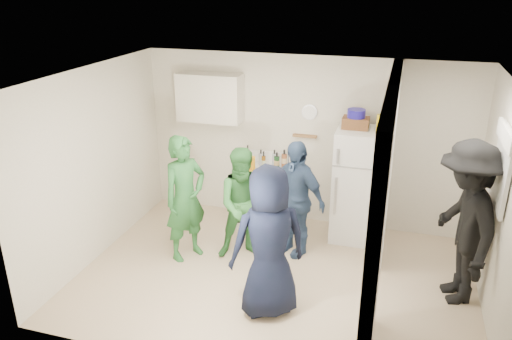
{
  "coord_description": "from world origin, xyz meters",
  "views": [
    {
      "loc": [
        1.29,
        -5.15,
        3.52
      ],
      "look_at": [
        -0.36,
        0.4,
        1.25
      ],
      "focal_mm": 35.0,
      "sensor_mm": 36.0,
      "label": 1
    }
  ],
  "objects_px": {
    "person_navy": "(269,243)",
    "stove": "(264,196)",
    "yellow_cup_stack_top": "(380,124)",
    "wicker_basket": "(356,123)",
    "blue_bowl": "(356,113)",
    "fridge": "(358,185)",
    "person_green_left": "(185,198)",
    "person_denim": "(295,198)",
    "person_green_center": "(245,204)",
    "person_nook": "(464,223)"
  },
  "relations": [
    {
      "from": "person_nook",
      "to": "stove",
      "type": "bearing_deg",
      "value": -127.2
    },
    {
      "from": "person_denim",
      "to": "person_navy",
      "type": "xyz_separation_m",
      "value": [
        0.01,
        -1.35,
        0.07
      ]
    },
    {
      "from": "fridge",
      "to": "person_green_center",
      "type": "height_order",
      "value": "fridge"
    },
    {
      "from": "person_navy",
      "to": "blue_bowl",
      "type": "bearing_deg",
      "value": -140.14
    },
    {
      "from": "fridge",
      "to": "person_nook",
      "type": "bearing_deg",
      "value": -41.44
    },
    {
      "from": "yellow_cup_stack_top",
      "to": "person_green_center",
      "type": "xyz_separation_m",
      "value": [
        -1.57,
        -0.83,
        -0.97
      ]
    },
    {
      "from": "person_navy",
      "to": "wicker_basket",
      "type": "bearing_deg",
      "value": -140.14
    },
    {
      "from": "person_green_left",
      "to": "person_denim",
      "type": "xyz_separation_m",
      "value": [
        1.33,
        0.52,
        -0.05
      ]
    },
    {
      "from": "wicker_basket",
      "to": "person_nook",
      "type": "relative_size",
      "value": 0.18
    },
    {
      "from": "yellow_cup_stack_top",
      "to": "person_green_left",
      "type": "xyz_separation_m",
      "value": [
        -2.3,
        -1.06,
        -0.89
      ]
    },
    {
      "from": "blue_bowl",
      "to": "person_navy",
      "type": "xyz_separation_m",
      "value": [
        -0.64,
        -2.04,
        -0.95
      ]
    },
    {
      "from": "fridge",
      "to": "wicker_basket",
      "type": "bearing_deg",
      "value": 153.43
    },
    {
      "from": "stove",
      "to": "yellow_cup_stack_top",
      "type": "distance_m",
      "value": 2.04
    },
    {
      "from": "person_green_left",
      "to": "person_nook",
      "type": "xyz_separation_m",
      "value": [
        3.35,
        0.04,
        0.12
      ]
    },
    {
      "from": "person_navy",
      "to": "stove",
      "type": "bearing_deg",
      "value": -105.64
    },
    {
      "from": "yellow_cup_stack_top",
      "to": "person_denim",
      "type": "height_order",
      "value": "yellow_cup_stack_top"
    },
    {
      "from": "wicker_basket",
      "to": "person_denim",
      "type": "xyz_separation_m",
      "value": [
        -0.65,
        -0.69,
        -0.89
      ]
    },
    {
      "from": "stove",
      "to": "fridge",
      "type": "distance_m",
      "value": 1.41
    },
    {
      "from": "stove",
      "to": "person_green_center",
      "type": "relative_size",
      "value": 0.59
    },
    {
      "from": "person_nook",
      "to": "wicker_basket",
      "type": "bearing_deg",
      "value": -144.09
    },
    {
      "from": "wicker_basket",
      "to": "yellow_cup_stack_top",
      "type": "height_order",
      "value": "yellow_cup_stack_top"
    },
    {
      "from": "wicker_basket",
      "to": "person_navy",
      "type": "relative_size",
      "value": 0.2
    },
    {
      "from": "person_green_center",
      "to": "person_navy",
      "type": "height_order",
      "value": "person_navy"
    },
    {
      "from": "person_denim",
      "to": "person_nook",
      "type": "height_order",
      "value": "person_nook"
    },
    {
      "from": "yellow_cup_stack_top",
      "to": "blue_bowl",
      "type": "bearing_deg",
      "value": 154.89
    },
    {
      "from": "person_green_left",
      "to": "person_green_center",
      "type": "bearing_deg",
      "value": -41.77
    },
    {
      "from": "fridge",
      "to": "person_green_center",
      "type": "bearing_deg",
      "value": -145.38
    },
    {
      "from": "wicker_basket",
      "to": "person_denim",
      "type": "bearing_deg",
      "value": -133.39
    },
    {
      "from": "person_green_left",
      "to": "person_green_center",
      "type": "distance_m",
      "value": 0.77
    },
    {
      "from": "wicker_basket",
      "to": "yellow_cup_stack_top",
      "type": "relative_size",
      "value": 1.4
    },
    {
      "from": "fridge",
      "to": "person_denim",
      "type": "height_order",
      "value": "fridge"
    },
    {
      "from": "blue_bowl",
      "to": "person_green_center",
      "type": "height_order",
      "value": "blue_bowl"
    },
    {
      "from": "wicker_basket",
      "to": "blue_bowl",
      "type": "xyz_separation_m",
      "value": [
        0.0,
        0.0,
        0.13
      ]
    },
    {
      "from": "blue_bowl",
      "to": "person_green_center",
      "type": "distance_m",
      "value": 1.91
    },
    {
      "from": "person_navy",
      "to": "yellow_cup_stack_top",
      "type": "bearing_deg",
      "value": -149.66
    },
    {
      "from": "stove",
      "to": "person_navy",
      "type": "relative_size",
      "value": 0.51
    },
    {
      "from": "person_green_center",
      "to": "fridge",
      "type": "bearing_deg",
      "value": 12.15
    },
    {
      "from": "fridge",
      "to": "person_green_left",
      "type": "xyz_separation_m",
      "value": [
        -2.08,
        -1.16,
        0.04
      ]
    },
    {
      "from": "blue_bowl",
      "to": "yellow_cup_stack_top",
      "type": "relative_size",
      "value": 0.96
    },
    {
      "from": "blue_bowl",
      "to": "person_denim",
      "type": "bearing_deg",
      "value": -133.39
    },
    {
      "from": "person_denim",
      "to": "person_navy",
      "type": "bearing_deg",
      "value": -62.48
    },
    {
      "from": "blue_bowl",
      "to": "person_green_left",
      "type": "distance_m",
      "value": 2.51
    },
    {
      "from": "person_navy",
      "to": "person_nook",
      "type": "relative_size",
      "value": 0.9
    },
    {
      "from": "blue_bowl",
      "to": "person_green_center",
      "type": "bearing_deg",
      "value": -141.84
    },
    {
      "from": "stove",
      "to": "person_denim",
      "type": "relative_size",
      "value": 0.56
    },
    {
      "from": "yellow_cup_stack_top",
      "to": "person_navy",
      "type": "distance_m",
      "value": 2.29
    },
    {
      "from": "wicker_basket",
      "to": "person_denim",
      "type": "distance_m",
      "value": 1.3
    },
    {
      "from": "person_green_left",
      "to": "person_denim",
      "type": "bearing_deg",
      "value": -37.49
    },
    {
      "from": "person_green_center",
      "to": "person_denim",
      "type": "height_order",
      "value": "person_denim"
    },
    {
      "from": "fridge",
      "to": "yellow_cup_stack_top",
      "type": "height_order",
      "value": "yellow_cup_stack_top"
    }
  ]
}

